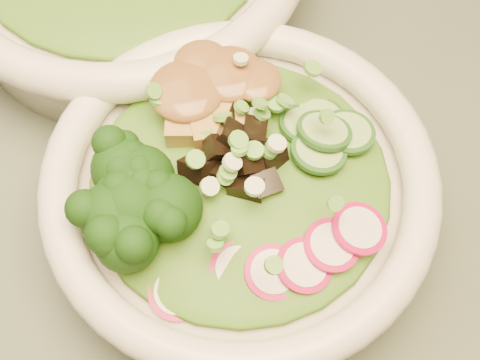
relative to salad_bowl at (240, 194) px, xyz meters
name	(u,v)px	position (x,y,z in m)	size (l,w,h in m)	color
salad_bowl	(240,194)	(0.00, 0.00, 0.00)	(0.25, 0.25, 0.07)	silver
lettuce_bed	(240,179)	(0.00, 0.00, 0.02)	(0.19, 0.19, 0.02)	#2A5712
broccoli_florets	(150,205)	(-0.06, -0.01, 0.03)	(0.07, 0.07, 0.04)	black
radish_slices	(286,261)	(0.01, -0.06, 0.02)	(0.10, 0.04, 0.02)	#AB0D45
cucumber_slices	(330,139)	(0.06, 0.01, 0.03)	(0.07, 0.07, 0.03)	#8EC66E
mushroom_heap	(233,155)	(0.00, 0.01, 0.03)	(0.07, 0.07, 0.04)	black
tofu_cubes	(207,97)	(-0.01, 0.06, 0.03)	(0.08, 0.06, 0.03)	#A37E36
peanut_sauce	(206,86)	(-0.01, 0.06, 0.04)	(0.07, 0.05, 0.01)	brown
scallion_garnish	(240,162)	(0.00, 0.00, 0.04)	(0.18, 0.18, 0.02)	#60A83B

